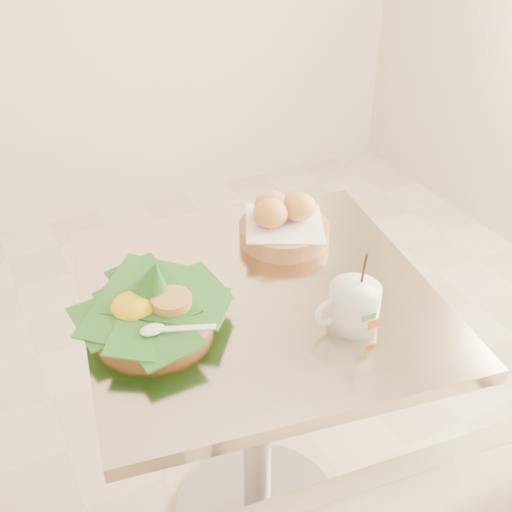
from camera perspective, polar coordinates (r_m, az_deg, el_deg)
name	(u,v)px	position (r m, az deg, el deg)	size (l,w,h in m)	color
cafe_table	(258,371)	(1.45, 0.14, -10.15)	(0.80, 0.80, 0.75)	gray
rice_basket	(151,304)	(1.23, -9.29, -4.27)	(0.29, 0.29, 0.15)	tan
bread_basket	(283,223)	(1.46, 2.39, 2.99)	(0.23, 0.23, 0.11)	tan
coffee_mug	(353,305)	(1.22, 8.61, -4.33)	(0.13, 0.10, 0.17)	white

